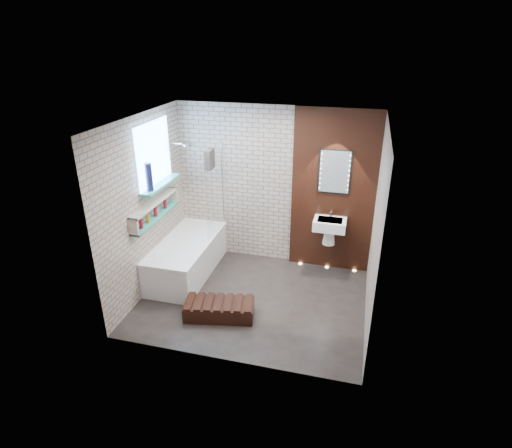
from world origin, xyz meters
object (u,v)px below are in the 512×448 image
(bath_screen, at_px, (215,192))
(washbasin, at_px, (330,228))
(led_mirror, at_px, (335,172))
(bathtub, at_px, (187,257))
(walnut_step, at_px, (219,309))

(bath_screen, xyz_separation_m, washbasin, (1.82, 0.18, -0.49))
(led_mirror, bearing_deg, washbasin, -90.00)
(bath_screen, xyz_separation_m, led_mirror, (1.82, 0.34, 0.37))
(bathtub, height_order, led_mirror, led_mirror)
(bathtub, bearing_deg, bath_screen, 51.10)
(washbasin, height_order, led_mirror, led_mirror)
(bath_screen, bearing_deg, washbasin, 5.78)
(walnut_step, bearing_deg, led_mirror, 53.16)
(washbasin, height_order, walnut_step, washbasin)
(bath_screen, height_order, led_mirror, led_mirror)
(bathtub, distance_m, washbasin, 2.32)
(bath_screen, relative_size, led_mirror, 2.00)
(walnut_step, bearing_deg, bath_screen, 110.44)
(washbasin, xyz_separation_m, walnut_step, (-1.30, -1.58, -0.68))
(bathtub, bearing_deg, washbasin, 16.01)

